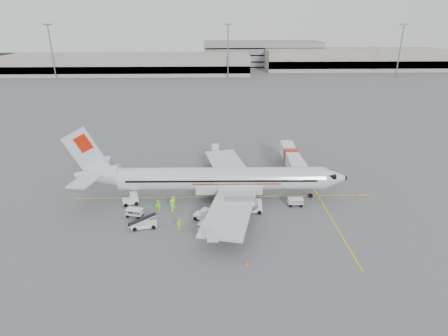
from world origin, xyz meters
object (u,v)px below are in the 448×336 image
Objects in this scene: aircraft at (222,164)px; jet_bridge at (291,161)px; belt_loader at (143,220)px; tug_mid at (202,214)px; tug_fore at (254,206)px; tug_aft at (130,199)px.

aircraft is 2.59× the size of jet_bridge.
belt_loader is at bearing -140.21° from aircraft.
jet_bridge is 21.78m from tug_mid.
tug_mid is at bearing -112.25° from aircraft.
tug_fore is at bearing 3.78° from belt_loader.
aircraft is 16.95× the size of tug_fore.
tug_mid is at bearing -131.19° from jet_bridge.
tug_mid is at bearing -42.19° from tug_aft.
tug_aft is (-17.26, 2.81, -0.03)m from tug_fore.
jet_bridge is 27.50m from tug_aft.
tug_fore reaches higher than tug_aft.
belt_loader reaches higher than tug_aft.
aircraft is 9.04× the size of belt_loader.
aircraft reaches higher than tug_fore.
aircraft is 15.87m from jet_bridge.
tug_aft is (-25.00, -11.40, -1.12)m from jet_bridge.
jet_bridge reaches higher than belt_loader.
belt_loader is at bearing -83.07° from tug_aft.
tug_fore is (-7.74, -14.21, -1.08)m from jet_bridge.
jet_bridge reaches higher than tug_mid.
tug_aft is (-13.01, -1.57, -4.50)m from aircraft.
belt_loader is (-10.01, -8.07, -4.18)m from aircraft.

